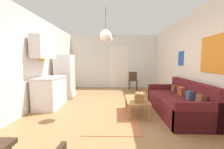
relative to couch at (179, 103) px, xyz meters
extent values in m
cube|color=#996D44|center=(-1.77, -0.10, -0.33)|extent=(5.05, 8.27, 0.10)
cube|color=silver|center=(-1.77, 3.79, 1.08)|extent=(4.65, 0.10, 2.73)
cube|color=white|center=(-1.73, 3.73, 0.78)|extent=(0.47, 0.02, 2.11)
cube|color=white|center=(-1.24, 3.73, 0.78)|extent=(0.47, 0.02, 2.11)
cube|color=white|center=(-1.49, 3.72, 1.86)|extent=(1.04, 0.03, 0.06)
cube|color=silver|center=(0.50, -0.10, 1.08)|extent=(0.10, 7.87, 2.73)
cube|color=orange|center=(0.44, -0.50, 1.25)|extent=(0.02, 0.76, 0.81)
cube|color=blue|center=(0.44, 0.97, 1.19)|extent=(0.02, 0.33, 0.46)
cube|color=silver|center=(-4.04, -0.10, 1.08)|extent=(0.10, 7.87, 2.73)
cube|color=yellow|center=(-3.98, 0.77, 1.31)|extent=(0.02, 0.32, 0.40)
cube|color=#B26B42|center=(-1.73, 0.34, -0.27)|extent=(1.17, 3.06, 0.01)
cube|color=#5B191E|center=(-0.09, 0.00, -0.06)|extent=(0.94, 2.14, 0.44)
cube|color=#5B191E|center=(0.31, 0.00, 0.15)|extent=(0.15, 2.14, 0.86)
cube|color=#5B191E|center=(-0.09, -1.02, 0.03)|extent=(0.94, 0.11, 0.61)
cube|color=#5B191E|center=(-0.09, 1.02, 0.03)|extent=(0.94, 0.11, 0.61)
cube|color=brown|center=(0.15, -0.68, 0.28)|extent=(0.15, 0.24, 0.24)
cube|color=#3D5B7F|center=(0.16, -0.22, 0.27)|extent=(0.13, 0.21, 0.21)
cube|color=#B74C33|center=(0.15, 0.21, 0.28)|extent=(0.15, 0.24, 0.24)
cube|color=brown|center=(0.16, 0.70, 0.26)|extent=(0.14, 0.20, 0.20)
cube|color=#A87542|center=(-1.11, -0.02, 0.10)|extent=(0.54, 0.97, 0.04)
cube|color=#A87542|center=(-1.34, -0.47, -0.10)|extent=(0.05, 0.05, 0.36)
cube|color=#A87542|center=(-0.87, -0.47, -0.10)|extent=(0.05, 0.05, 0.36)
cube|color=#A87542|center=(-1.34, 0.43, -0.10)|extent=(0.05, 0.05, 0.36)
cube|color=#A87542|center=(-0.87, 0.43, -0.10)|extent=(0.05, 0.05, 0.36)
cylinder|color=#2D2D33|center=(-1.02, 0.16, 0.23)|extent=(0.09, 0.09, 0.22)
cylinder|color=#477F42|center=(-1.02, 0.16, 0.45)|extent=(0.01, 0.01, 0.22)
cube|color=brown|center=(-1.07, -0.28, 0.23)|extent=(0.28, 0.34, 0.22)
torus|color=#512319|center=(-1.07, -0.28, 0.36)|extent=(0.19, 0.01, 0.19)
cube|color=white|center=(-3.58, 1.61, 0.53)|extent=(0.62, 0.59, 1.62)
cube|color=#4C4C51|center=(-3.27, 1.61, 0.70)|extent=(0.01, 0.57, 0.01)
cylinder|color=#B7BABF|center=(-3.25, 1.45, 0.89)|extent=(0.02, 0.02, 0.23)
cylinder|color=#B7BABF|center=(-3.25, 1.45, 0.41)|extent=(0.02, 0.02, 0.36)
cube|color=silver|center=(-3.62, 0.47, 0.16)|extent=(0.62, 1.04, 0.88)
cube|color=#B7BABF|center=(-3.62, 0.47, 0.61)|extent=(0.65, 1.07, 0.03)
cube|color=#999BA0|center=(-3.62, 0.40, 0.57)|extent=(0.36, 0.40, 0.10)
cylinder|color=#B7BABF|center=(-3.87, 0.40, 0.73)|extent=(0.02, 0.02, 0.20)
cube|color=silver|center=(-3.77, 0.47, 1.50)|extent=(0.32, 0.94, 0.63)
cylinder|color=#382619|center=(-0.58, 3.31, -0.06)|extent=(0.03, 0.03, 0.44)
cylinder|color=#382619|center=(-0.93, 3.40, -0.06)|extent=(0.03, 0.03, 0.44)
cylinder|color=#382619|center=(-0.66, 2.98, -0.06)|extent=(0.03, 0.03, 0.44)
cylinder|color=#382619|center=(-1.01, 3.07, -0.06)|extent=(0.03, 0.03, 0.44)
cube|color=#382619|center=(-0.80, 3.19, 0.17)|extent=(0.50, 0.49, 0.04)
cube|color=#382619|center=(-0.84, 3.02, 0.39)|extent=(0.37, 0.12, 0.42)
cylinder|color=black|center=(-1.91, -0.02, 2.17)|extent=(0.01, 0.01, 0.56)
sphere|color=white|center=(-1.91, -0.02, 1.74)|extent=(0.30, 0.30, 0.30)
cylinder|color=black|center=(-1.87, 1.98, 2.25)|extent=(0.01, 0.01, 0.39)
sphere|color=white|center=(-1.87, 1.98, 1.95)|extent=(0.21, 0.21, 0.21)
camera|label=1|loc=(-1.66, -3.64, 1.10)|focal=22.58mm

